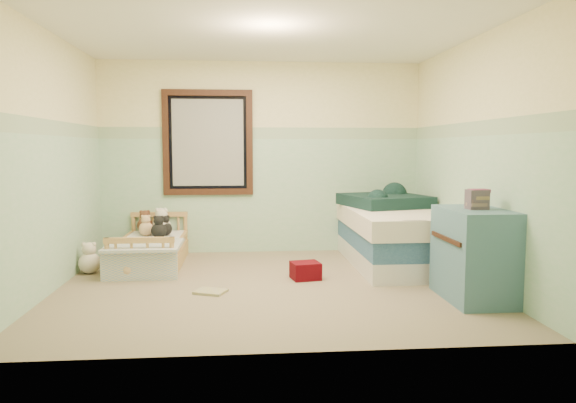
{
  "coord_description": "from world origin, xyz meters",
  "views": [
    {
      "loc": [
        -0.27,
        -5.28,
        1.38
      ],
      "look_at": [
        0.22,
        0.35,
        0.81
      ],
      "focal_mm": 33.36,
      "sensor_mm": 36.0,
      "label": 1
    }
  ],
  "objects": [
    {
      "name": "book_stack",
      "position": [
        1.83,
        -0.69,
        0.92
      ],
      "size": [
        0.18,
        0.14,
        0.18
      ],
      "primitive_type": "cube",
      "rotation": [
        0.0,
        0.0,
        0.02
      ],
      "color": "brown",
      "rests_on": "dresser"
    },
    {
      "name": "red_pillow",
      "position": [
        0.4,
        0.23,
        0.09
      ],
      "size": [
        0.33,
        0.3,
        0.18
      ],
      "primitive_type": "cube",
      "rotation": [
        0.0,
        0.0,
        0.18
      ],
      "color": "maroon",
      "rests_on": "floor"
    },
    {
      "name": "window_frame",
      "position": [
        -0.7,
        1.76,
        1.45
      ],
      "size": [
        1.16,
        0.06,
        1.36
      ],
      "primitive_type": "cube",
      "color": "black",
      "rests_on": "wall_back"
    },
    {
      "name": "plush_floor_tan",
      "position": [
        -1.46,
        0.4,
        0.11
      ],
      "size": [
        0.23,
        0.23,
        0.23
      ],
      "primitive_type": "sphere",
      "color": "#DDB27E",
      "rests_on": "floor"
    },
    {
      "name": "wall_front",
      "position": [
        0.0,
        -1.8,
        1.25
      ],
      "size": [
        4.2,
        0.04,
        2.5
      ],
      "primitive_type": "cube",
      "color": "beige",
      "rests_on": "floor"
    },
    {
      "name": "twin_boxspring",
      "position": [
        1.55,
        0.9,
        0.33
      ],
      "size": [
        1.05,
        2.1,
        0.22
      ],
      "primitive_type": "cube",
      "color": "navy",
      "rests_on": "twin_bed_frame"
    },
    {
      "name": "toddler_mattress",
      "position": [
        -1.34,
        1.05,
        0.25
      ],
      "size": [
        0.67,
        1.39,
        0.12
      ],
      "primitive_type": "cube",
      "color": "white",
      "rests_on": "toddler_bed_frame"
    },
    {
      "name": "toddler_bed_frame",
      "position": [
        -1.34,
        1.05,
        0.09
      ],
      "size": [
        0.73,
        1.46,
        0.19
      ],
      "primitive_type": "cube",
      "color": "#AA7542",
      "rests_on": "floor"
    },
    {
      "name": "wainscot_mint",
      "position": [
        0.0,
        1.79,
        0.75
      ],
      "size": [
        4.2,
        0.01,
        1.5
      ],
      "primitive_type": "cube",
      "color": "#8CC097",
      "rests_on": "floor"
    },
    {
      "name": "wall_right",
      "position": [
        2.1,
        0.0,
        1.25
      ],
      "size": [
        0.04,
        3.6,
        2.5
      ],
      "primitive_type": "cube",
      "color": "beige",
      "rests_on": "floor"
    },
    {
      "name": "ceiling",
      "position": [
        0.0,
        0.0,
        2.51
      ],
      "size": [
        4.2,
        3.6,
        0.02
      ],
      "primitive_type": "cube",
      "color": "silver",
      "rests_on": "wall_back"
    },
    {
      "name": "window_blinds",
      "position": [
        -0.7,
        1.77,
        1.45
      ],
      "size": [
        0.92,
        0.01,
        1.12
      ],
      "primitive_type": "cube",
      "color": "#ADADA6",
      "rests_on": "window_frame"
    },
    {
      "name": "plush_bed_tan",
      "position": [
        -1.44,
        1.33,
        0.39
      ],
      "size": [
        0.17,
        0.17,
        0.17
      ],
      "primitive_type": "sphere",
      "color": "#DDB27E",
      "rests_on": "toddler_mattress"
    },
    {
      "name": "teal_blanket",
      "position": [
        1.5,
        1.2,
        0.73
      ],
      "size": [
        1.11,
        1.14,
        0.14
      ],
      "primitive_type": "cube",
      "rotation": [
        0.0,
        0.0,
        0.26
      ],
      "color": "black",
      "rests_on": "twin_mattress"
    },
    {
      "name": "dresser",
      "position": [
        1.83,
        -0.66,
        0.42
      ],
      "size": [
        0.52,
        0.83,
        0.83
      ],
      "primitive_type": "cube",
      "color": "#446E80",
      "rests_on": "floor"
    },
    {
      "name": "twin_bed_frame",
      "position": [
        1.55,
        0.9,
        0.11
      ],
      "size": [
        1.05,
        2.1,
        0.22
      ],
      "primitive_type": "cube",
      "color": "silver",
      "rests_on": "floor"
    },
    {
      "name": "wall_left",
      "position": [
        -2.1,
        0.0,
        1.25
      ],
      "size": [
        0.04,
        3.6,
        2.5
      ],
      "primitive_type": "cube",
      "color": "beige",
      "rests_on": "floor"
    },
    {
      "name": "plush_bed_white",
      "position": [
        -1.29,
        1.55,
        0.42
      ],
      "size": [
        0.22,
        0.22,
        0.22
      ],
      "primitive_type": "sphere",
      "color": "silver",
      "rests_on": "toddler_mattress"
    },
    {
      "name": "floor",
      "position": [
        0.0,
        0.0,
        -0.01
      ],
      "size": [
        4.2,
        3.6,
        0.02
      ],
      "primitive_type": "cube",
      "color": "#6D5E4A",
      "rests_on": "ground"
    },
    {
      "name": "plush_bed_brown",
      "position": [
        -1.49,
        1.55,
        0.41
      ],
      "size": [
        0.2,
        0.2,
        0.2
      ],
      "primitive_type": "sphere",
      "color": "brown",
      "rests_on": "toddler_mattress"
    },
    {
      "name": "plush_bed_dark",
      "position": [
        -1.21,
        1.33,
        0.39
      ],
      "size": [
        0.17,
        0.17,
        0.17
      ],
      "primitive_type": "sphere",
      "color": "black",
      "rests_on": "toddler_mattress"
    },
    {
      "name": "patchwork_quilt",
      "position": [
        -1.34,
        0.6,
        0.32
      ],
      "size": [
        0.79,
        0.73,
        0.03
      ],
      "primitive_type": "cube",
      "color": "#86A8C8",
      "rests_on": "toddler_mattress"
    },
    {
      "name": "extra_plush_0",
      "position": [
        -1.26,
        1.13,
        0.4
      ],
      "size": [
        0.18,
        0.18,
        0.18
      ],
      "primitive_type": "sphere",
      "color": "black",
      "rests_on": "toddler_mattress"
    },
    {
      "name": "plush_floor_cream",
      "position": [
        -1.95,
        0.69,
        0.12
      ],
      "size": [
        0.24,
        0.24,
        0.24
      ],
      "primitive_type": "sphere",
      "color": "beige",
      "rests_on": "floor"
    },
    {
      "name": "extra_plush_1",
      "position": [
        -1.25,
        1.36,
        0.42
      ],
      "size": [
        0.22,
        0.22,
        0.22
      ],
      "primitive_type": "sphere",
      "color": "beige",
      "rests_on": "toddler_mattress"
    },
    {
      "name": "floor_book",
      "position": [
        -0.57,
        -0.24,
        0.01
      ],
      "size": [
        0.34,
        0.31,
        0.03
      ],
      "primitive_type": "cube",
      "rotation": [
        0.0,
        0.0,
        -0.4
      ],
      "color": "gold",
      "rests_on": "floor"
    },
    {
      "name": "wall_back",
      "position": [
        0.0,
        1.8,
        1.25
      ],
      "size": [
        4.2,
        0.04,
        2.5
      ],
      "primitive_type": "cube",
      "color": "beige",
      "rests_on": "floor"
    },
    {
      "name": "border_strip",
      "position": [
        0.0,
        1.79,
        1.57
      ],
      "size": [
        4.2,
        0.01,
        0.15
      ],
      "primitive_type": "cube",
      "color": "#4A7E59",
      "rests_on": "wall_back"
    },
    {
      "name": "twin_mattress",
      "position": [
        1.55,
        0.9,
        0.55
      ],
      "size": [
        1.09,
        2.14,
        0.22
      ],
      "primitive_type": "cube",
      "color": "beige",
      "rests_on": "twin_boxspring"
    }
  ]
}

